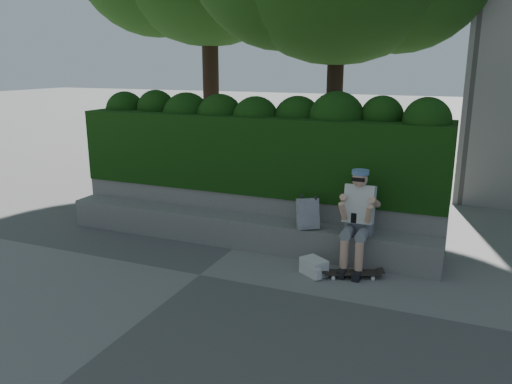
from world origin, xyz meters
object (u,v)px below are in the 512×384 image
at_px(person, 358,216).
at_px(backpack_ground, 314,267).
at_px(backpack_plaid, 308,214).
at_px(skateboard, 352,273).

distance_m(person, backpack_ground, 0.92).
xyz_separation_m(person, backpack_plaid, (-0.73, 0.08, -0.08)).
xyz_separation_m(skateboard, backpack_plaid, (-0.76, 0.44, 0.60)).
relative_size(person, backpack_plaid, 3.16).
bearing_deg(backpack_plaid, backpack_ground, -96.07).
xyz_separation_m(backpack_plaid, backpack_ground, (0.27, -0.54, -0.56)).
relative_size(skateboard, backpack_plaid, 1.73).
distance_m(backpack_plaid, backpack_ground, 0.82).
bearing_deg(person, skateboard, -85.06).
bearing_deg(backpack_ground, person, 79.39).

